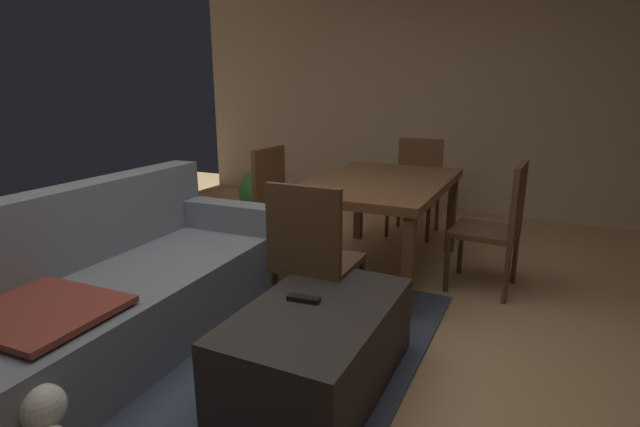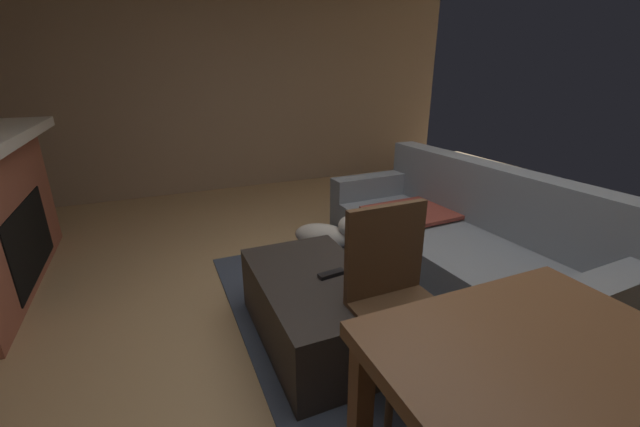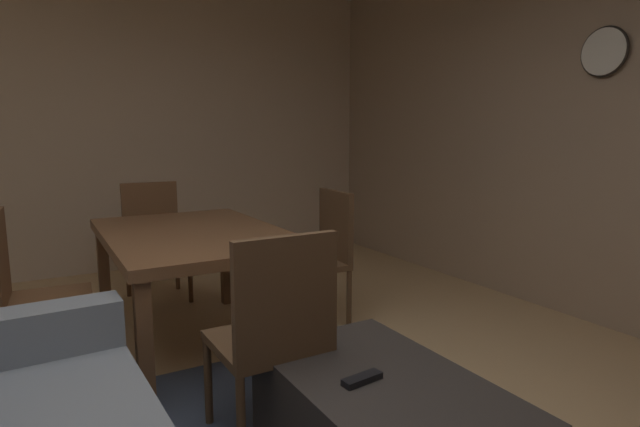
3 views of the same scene
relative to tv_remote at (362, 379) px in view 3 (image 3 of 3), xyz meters
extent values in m
cube|color=#C4AA91|center=(3.81, 0.37, 0.98)|extent=(0.12, 6.01, 2.85)
cube|color=slate|center=(0.85, 1.14, 0.08)|extent=(0.22, 0.90, 0.20)
cube|color=black|center=(0.00, 0.00, 0.00)|extent=(0.07, 0.16, 0.02)
cube|color=brown|center=(1.57, 0.16, 0.27)|extent=(1.55, 1.00, 0.06)
cube|color=brown|center=(0.86, 0.60, -0.10)|extent=(0.07, 0.07, 0.68)
cube|color=brown|center=(2.28, 0.60, -0.10)|extent=(0.07, 0.07, 0.68)
cube|color=brown|center=(0.86, -0.28, -0.10)|extent=(0.07, 0.07, 0.68)
cube|color=brown|center=(2.28, -0.28, -0.10)|extent=(0.07, 0.07, 0.68)
cube|color=brown|center=(2.64, 0.16, -0.01)|extent=(0.44, 0.44, 0.04)
cube|color=brown|center=(2.84, 0.16, 0.25)|extent=(0.04, 0.44, 0.48)
cylinder|color=brown|center=(2.44, -0.04, -0.23)|extent=(0.04, 0.04, 0.41)
cylinder|color=brown|center=(2.44, 0.36, -0.23)|extent=(0.04, 0.04, 0.41)
cylinder|color=brown|center=(2.84, -0.04, -0.23)|extent=(0.04, 0.04, 0.41)
cylinder|color=brown|center=(2.84, 0.36, -0.23)|extent=(0.04, 0.04, 0.41)
cube|color=#513823|center=(1.57, -0.64, -0.01)|extent=(0.47, 0.47, 0.04)
cube|color=#513823|center=(1.56, -0.84, 0.25)|extent=(0.44, 0.07, 0.48)
cylinder|color=#513823|center=(1.38, -0.43, -0.23)|extent=(0.04, 0.04, 0.41)
cylinder|color=#513823|center=(1.78, -0.46, -0.23)|extent=(0.04, 0.04, 0.41)
cylinder|color=#513823|center=(1.36, -0.83, -0.23)|extent=(0.04, 0.04, 0.41)
cylinder|color=#513823|center=(1.76, -0.86, -0.23)|extent=(0.04, 0.04, 0.41)
cube|color=brown|center=(1.57, 0.96, -0.01)|extent=(0.46, 0.46, 0.04)
cylinder|color=brown|center=(1.76, 0.75, -0.23)|extent=(0.04, 0.04, 0.41)
cylinder|color=brown|center=(1.36, 0.77, -0.23)|extent=(0.04, 0.04, 0.41)
cylinder|color=brown|center=(1.78, 1.15, -0.23)|extent=(0.04, 0.04, 0.41)
cylinder|color=brown|center=(1.38, 1.17, -0.23)|extent=(0.04, 0.04, 0.41)
cube|color=#513823|center=(0.50, 0.16, -0.01)|extent=(0.44, 0.44, 0.04)
cube|color=#513823|center=(0.30, 0.16, 0.25)|extent=(0.04, 0.44, 0.48)
cylinder|color=#513823|center=(0.69, 0.36, -0.23)|extent=(0.04, 0.04, 0.41)
cylinder|color=#513823|center=(0.70, -0.04, -0.23)|extent=(0.04, 0.04, 0.41)
cylinder|color=#513823|center=(0.29, 0.36, -0.23)|extent=(0.04, 0.04, 0.41)
cylinder|color=#513823|center=(0.30, -0.04, -0.23)|extent=(0.04, 0.04, 0.41)
cylinder|color=silver|center=(0.65, -2.35, 1.41)|extent=(0.30, 0.03, 0.30)
torus|color=black|center=(0.65, -2.35, 1.41)|extent=(0.33, 0.02, 0.33)
camera|label=1|loc=(-1.87, -0.99, 1.00)|focal=26.72mm
camera|label=2|loc=(1.79, -0.84, 1.10)|focal=21.90mm
camera|label=3|loc=(-1.41, 0.98, 0.87)|focal=28.33mm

